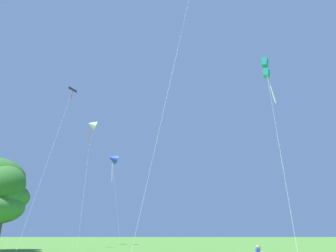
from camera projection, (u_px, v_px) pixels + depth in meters
The scene contains 5 objects.
kite_black_large at pixel (71, 96), 38.38m from camera, with size 2.40×12.00×21.15m.
kite_teal_box at pixel (266, 69), 24.62m from camera, with size 3.40×8.81×16.17m.
kite_blue_delta at pixel (113, 159), 48.71m from camera, with size 4.21×6.05×14.83m.
kite_white_distant at pixel (92, 125), 50.08m from camera, with size 4.52×12.75×20.87m.
tree_left_oak at pixel (1, 198), 27.36m from camera, with size 5.24×5.35×7.96m.
Camera 1 is at (0.73, -3.88, 1.62)m, focal length 30.17 mm.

